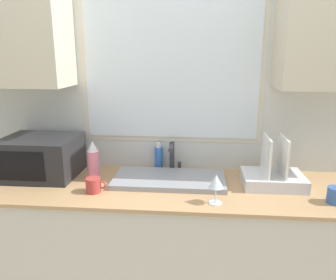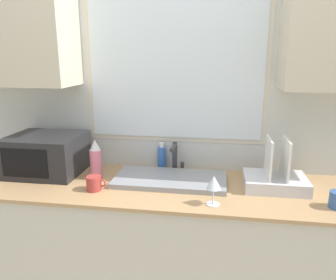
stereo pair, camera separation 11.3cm
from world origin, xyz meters
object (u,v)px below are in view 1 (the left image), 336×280
Objects in this scene: spray_bottle at (93,161)px; soap_bottle at (159,157)px; microwave at (41,157)px; dish_rack at (273,176)px; faucet at (172,155)px; wine_glass at (216,182)px; mug_near_sink at (94,185)px.

spray_bottle is 0.44m from soap_bottle.
microwave is 2.46× the size of soap_bottle.
microwave is at bearing -165.46° from soap_bottle.
microwave is at bearing 178.34° from dish_rack.
faucet is 0.11m from soap_bottle.
spray_bottle is at bearing -157.78° from faucet.
dish_rack reaches higher than wine_glass.
soap_bottle is 0.61m from wine_glass.
faucet is 0.51m from wine_glass.
dish_rack is 1.41× the size of spray_bottle.
mug_near_sink is at bearing 173.06° from wine_glass.
dish_rack is 0.73m from soap_bottle.
wine_glass is (-0.34, -0.27, 0.06)m from dish_rack.
faucet is 0.56× the size of dish_rack.
mug_near_sink is 0.67m from wine_glass.
microwave is at bearing 171.89° from spray_bottle.
faucet reaches higher than soap_bottle.
mug_near_sink is at bearing -137.91° from faucet.
wine_glass is at bearing -60.38° from faucet.
microwave reaches higher than faucet.
wine_glass is at bearing -19.95° from spray_bottle.
mug_near_sink is at bearing -169.37° from dish_rack.
soap_bottle is at bearing 32.81° from spray_bottle.
spray_bottle is (-0.46, -0.19, 0.00)m from faucet.
dish_rack is 1.06m from spray_bottle.
wine_glass reaches higher than mug_near_sink.
dish_rack is at bearing 10.63° from mug_near_sink.
spray_bottle is 1.58× the size of wine_glass.
wine_glass is (0.35, -0.49, 0.03)m from soap_bottle.
dish_rack is at bearing -1.66° from microwave.
spray_bottle is at bearing 106.76° from mug_near_sink.
soap_bottle is at bearing 14.54° from microwave.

